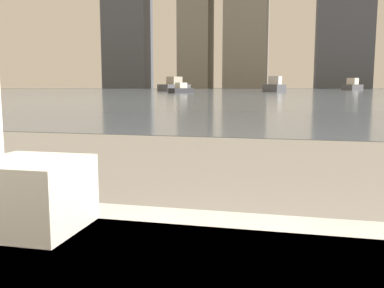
% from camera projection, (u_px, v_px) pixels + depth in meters
% --- Properties ---
extents(towel_stack, '(0.23, 0.22, 0.16)m').
position_uv_depth(towel_stack, '(31.00, 194.00, 0.97)').
color(towel_stack, silver).
rests_on(towel_stack, bathtub).
extents(harbor_water, '(180.00, 110.00, 0.01)m').
position_uv_depth(harbor_water, '(289.00, 91.00, 59.99)').
color(harbor_water, slate).
rests_on(harbor_water, ground_plane).
extents(harbor_boat_0, '(4.19, 5.80, 2.07)m').
position_uv_depth(harbor_boat_0, '(352.00, 86.00, 73.53)').
color(harbor_boat_0, '#4C4C51').
rests_on(harbor_boat_0, harbor_water).
extents(harbor_boat_1, '(2.92, 5.69, 2.03)m').
position_uv_depth(harbor_boat_1, '(275.00, 86.00, 56.45)').
color(harbor_boat_1, '#4C4C51').
rests_on(harbor_boat_1, harbor_water).
extents(harbor_boat_2, '(2.40, 3.14, 1.13)m').
position_uv_depth(harbor_boat_2, '(181.00, 89.00, 46.78)').
color(harbor_boat_2, '#2D2D33').
rests_on(harbor_boat_2, harbor_water).
extents(harbor_boat_3, '(3.85, 5.85, 2.08)m').
position_uv_depth(harbor_boat_3, '(174.00, 86.00, 62.04)').
color(harbor_boat_3, '#4C4C51').
rests_on(harbor_boat_3, harbor_water).
extents(skyline_tower_0, '(12.71, 8.23, 41.36)m').
position_uv_depth(skyline_tower_0, '(127.00, 15.00, 121.56)').
color(skyline_tower_0, '#4C515B').
rests_on(skyline_tower_0, ground_plane).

